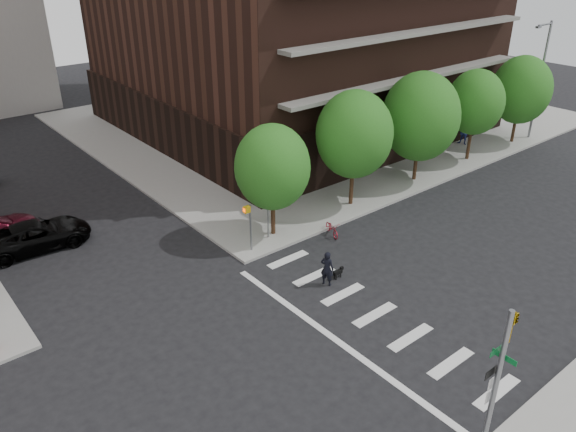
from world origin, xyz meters
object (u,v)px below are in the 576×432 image
(parked_car_black, at_px, (37,235))
(scooter, at_px, (332,228))
(pedestrian_far, at_px, (464,133))
(traffic_signal, at_px, (491,407))
(dog_walker, at_px, (327,268))

(parked_car_black, bearing_deg, scooter, -119.71)
(parked_car_black, relative_size, pedestrian_far, 2.92)
(traffic_signal, distance_m, scooter, 15.82)
(dog_walker, relative_size, pedestrian_far, 0.96)
(parked_car_black, distance_m, dog_walker, 15.41)
(parked_car_black, bearing_deg, pedestrian_far, -94.29)
(traffic_signal, relative_size, parked_car_black, 1.12)
(parked_car_black, bearing_deg, dog_walker, -137.89)
(dog_walker, bearing_deg, parked_car_black, 13.09)
(traffic_signal, relative_size, dog_walker, 3.38)
(parked_car_black, xyz_separation_m, scooter, (12.95, -8.81, -0.34))
(parked_car_black, relative_size, scooter, 3.46)
(parked_car_black, height_order, dog_walker, dog_walker)
(traffic_signal, height_order, scooter, traffic_signal)
(pedestrian_far, bearing_deg, traffic_signal, -67.81)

